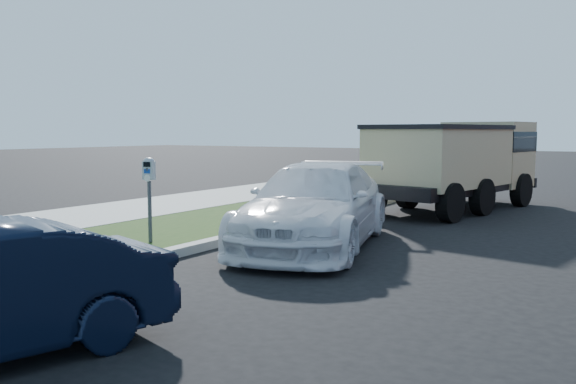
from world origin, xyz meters
The scene contains 5 objects.
ground centered at (0.00, 0.00, 0.00)m, with size 120.00×120.00×0.00m, color black.
streetside centered at (-5.57, 2.00, 0.07)m, with size 6.12×50.00×0.15m.
parking_meter centered at (-3.35, -0.40, 1.20)m, with size 0.23×0.18×1.47m.
white_wagon centered at (-1.10, 1.50, 0.74)m, with size 2.06×5.08×1.47m, color white.
dump_truck centered at (-0.52, 8.05, 1.30)m, with size 3.22×6.20×2.32m.
Camera 1 is at (4.25, -7.97, 2.06)m, focal length 38.00 mm.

